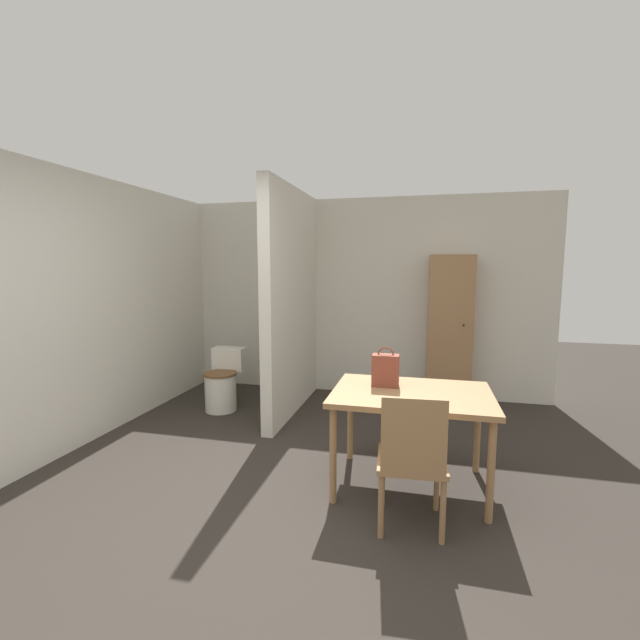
# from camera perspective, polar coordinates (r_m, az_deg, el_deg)

# --- Properties ---
(ground_plane) EXTENTS (16.00, 16.00, 0.00)m
(ground_plane) POSITION_cam_1_polar(r_m,az_deg,el_deg) (2.94, -9.60, -27.05)
(ground_plane) COLOR #2D2823
(wall_back) EXTENTS (5.08, 0.12, 2.50)m
(wall_back) POSITION_cam_1_polar(r_m,az_deg,el_deg) (5.61, 3.48, 3.09)
(wall_back) COLOR beige
(wall_back) RESTS_ON ground_plane
(wall_left) EXTENTS (0.12, 4.23, 2.50)m
(wall_left) POSITION_cam_1_polar(r_m,az_deg,el_deg) (4.94, -25.09, 1.88)
(wall_left) COLOR beige
(wall_left) RESTS_ON ground_plane
(partition_wall) EXTENTS (0.12, 1.72, 2.50)m
(partition_wall) POSITION_cam_1_polar(r_m,az_deg,el_deg) (4.82, -3.72, 2.43)
(partition_wall) COLOR beige
(partition_wall) RESTS_ON ground_plane
(dining_table) EXTENTS (1.15, 0.83, 0.73)m
(dining_table) POSITION_cam_1_polar(r_m,az_deg,el_deg) (3.28, 12.09, -10.61)
(dining_table) COLOR #997047
(dining_table) RESTS_ON ground_plane
(wooden_chair) EXTENTS (0.45, 0.45, 0.89)m
(wooden_chair) POSITION_cam_1_polar(r_m,az_deg,el_deg) (2.82, 12.17, -17.43)
(wooden_chair) COLOR #997047
(wooden_chair) RESTS_ON ground_plane
(toilet) EXTENTS (0.38, 0.53, 0.69)m
(toilet) POSITION_cam_1_polar(r_m,az_deg,el_deg) (5.13, -12.83, -8.21)
(toilet) COLOR silver
(toilet) RESTS_ON ground_plane
(handbag) EXTENTS (0.20, 0.12, 0.31)m
(handbag) POSITION_cam_1_polar(r_m,az_deg,el_deg) (3.33, 8.72, -6.61)
(handbag) COLOR brown
(handbag) RESTS_ON dining_table
(wooden_cabinet) EXTENTS (0.51, 0.36, 1.78)m
(wooden_cabinet) POSITION_cam_1_polar(r_m,az_deg,el_deg) (5.33, 16.89, -1.31)
(wooden_cabinet) COLOR #997047
(wooden_cabinet) RESTS_ON ground_plane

